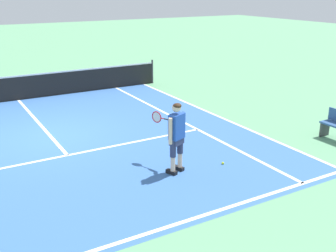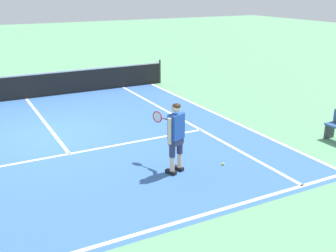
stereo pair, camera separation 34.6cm
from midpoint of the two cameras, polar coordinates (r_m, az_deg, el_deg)
ground_plane at (r=12.69m, az=-16.80°, el=-1.36°), size 80.00×80.00×0.00m
court_inner_surface at (r=12.12m, az=-16.09°, el=-2.24°), size 10.98×11.05×0.00m
line_baseline at (r=7.57m, az=-5.39°, el=-15.02°), size 10.98×0.10×0.01m
line_service at (r=11.15m, az=-14.69°, el=-3.96°), size 8.23×0.10×0.01m
line_centre_service at (r=14.09m, az=-18.30°, el=0.50°), size 0.10×6.40×0.01m
line_singles_right at (r=13.59m, az=0.86°, el=0.82°), size 0.10×10.65×0.01m
line_doubles_right at (r=14.32m, az=5.59°, el=1.67°), size 0.10×10.65×0.01m
tennis_net at (r=17.01m, az=-20.84°, el=5.01°), size 11.96×0.08×1.07m
tennis_player at (r=9.49m, az=0.06°, el=-0.98°), size 0.57×1.23×1.71m
tennis_ball_near_feet at (r=10.32m, az=6.68°, el=-5.16°), size 0.07×0.07×0.07m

